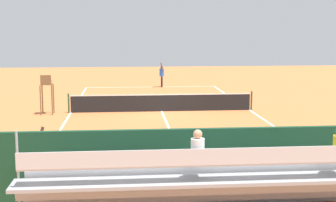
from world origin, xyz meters
TOP-DOWN VIEW (x-y plane):
  - ground_plane at (0.00, 0.00)m, footprint 60.00×60.00m
  - court_line_markings at (0.00, -0.04)m, footprint 10.10×22.20m
  - tennis_net at (0.00, 0.00)m, footprint 10.30×0.10m
  - backdrop_wall at (0.00, 14.00)m, footprint 18.00×0.16m
  - bleacher_stand at (-0.04, 15.37)m, footprint 9.06×2.40m
  - umpire_chair at (6.20, 0.35)m, footprint 0.67×0.67m
  - courtside_bench at (-2.99, 13.27)m, footprint 1.80×0.40m
  - equipment_bag at (-1.13, 13.40)m, footprint 0.90×0.36m
  - tennis_player at (-0.85, -10.90)m, footprint 0.38×0.54m
  - tennis_racket at (-0.43, -10.98)m, footprint 0.56×0.46m
  - tennis_ball_near at (-0.47, -7.01)m, footprint 0.07×0.07m
  - line_judge at (4.35, 13.22)m, footprint 0.43×0.55m

SIDE VIEW (x-z plane):
  - ground_plane at x=0.00m, z-range 0.00..0.00m
  - court_line_markings at x=0.00m, z-range 0.00..0.01m
  - tennis_racket at x=-0.43m, z-range 0.00..0.03m
  - tennis_ball_near at x=-0.47m, z-range 0.00..0.07m
  - equipment_bag at x=-1.13m, z-range 0.00..0.36m
  - tennis_net at x=0.00m, z-range -0.03..1.04m
  - courtside_bench at x=-2.99m, z-range 0.09..1.02m
  - bleacher_stand at x=-0.04m, z-range -0.31..2.17m
  - backdrop_wall at x=0.00m, z-range 0.00..2.00m
  - tennis_player at x=-0.85m, z-range 0.05..1.98m
  - line_judge at x=4.35m, z-range 0.05..1.98m
  - umpire_chair at x=6.20m, z-range 0.24..2.38m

